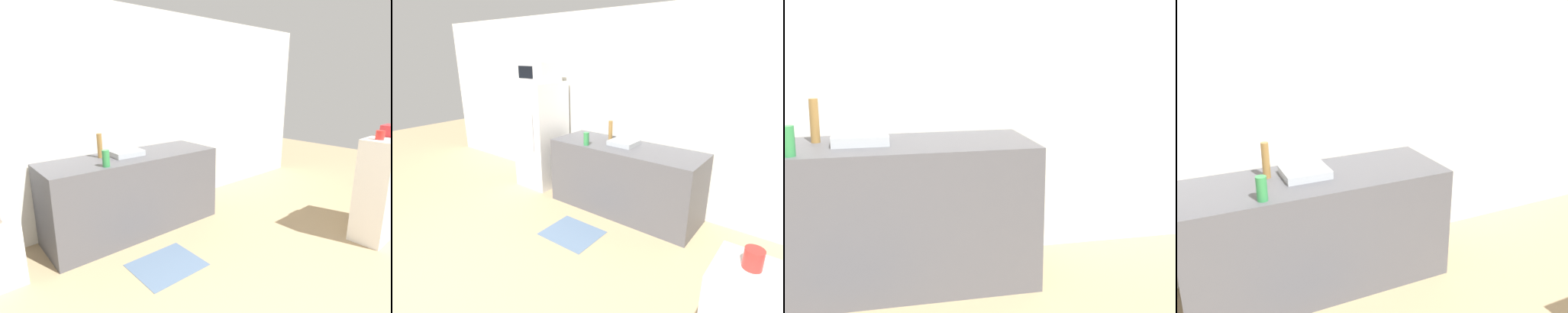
# 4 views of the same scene
# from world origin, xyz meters

# --- Properties ---
(wall_back) EXTENTS (8.00, 0.06, 2.60)m
(wall_back) POSITION_xyz_m (0.00, 3.40, 1.30)
(wall_back) COLOR silver
(wall_back) RESTS_ON ground_plane
(refrigerator) EXTENTS (0.59, 0.68, 1.63)m
(refrigerator) POSITION_xyz_m (-1.16, 3.00, 0.82)
(refrigerator) COLOR silver
(refrigerator) RESTS_ON ground_plane
(microwave) EXTENTS (0.54, 0.43, 0.29)m
(microwave) POSITION_xyz_m (-1.16, 3.00, 1.78)
(microwave) COLOR white
(microwave) RESTS_ON refrigerator
(counter) EXTENTS (1.99, 0.70, 0.90)m
(counter) POSITION_xyz_m (0.38, 2.99, 0.45)
(counter) COLOR #4C4C51
(counter) RESTS_ON ground_plane
(sink_basin) EXTENTS (0.34, 0.30, 0.06)m
(sink_basin) POSITION_xyz_m (0.32, 3.03, 0.93)
(sink_basin) COLOR #9EA3A8
(sink_basin) RESTS_ON counter
(bottle_tall) EXTENTS (0.06, 0.06, 0.27)m
(bottle_tall) POSITION_xyz_m (0.06, 3.12, 1.04)
(bottle_tall) COLOR olive
(bottle_tall) RESTS_ON counter
(bottle_short) EXTENTS (0.07, 0.07, 0.17)m
(bottle_short) POSITION_xyz_m (-0.06, 2.73, 0.99)
(bottle_short) COLOR #2D7F42
(bottle_short) RESTS_ON counter
(jar) EXTENTS (0.08, 0.08, 0.09)m
(jar) POSITION_xyz_m (2.17, 1.05, 1.19)
(jar) COLOR red
(jar) RESTS_ON shelf_cabinet
(kitchen_rug) EXTENTS (0.64, 0.54, 0.01)m
(kitchen_rug) POSITION_xyz_m (0.21, 2.12, 0.00)
(kitchen_rug) COLOR slate
(kitchen_rug) RESTS_ON ground_plane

